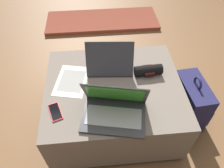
# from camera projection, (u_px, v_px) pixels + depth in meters

# --- Properties ---
(ground_plane) EXTENTS (14.00, 14.00, 0.00)m
(ground_plane) POSITION_uv_depth(u_px,v_px,m) (114.00, 120.00, 1.82)
(ground_plane) COLOR brown
(ottoman) EXTENTS (0.94, 0.80, 0.44)m
(ottoman) POSITION_uv_depth(u_px,v_px,m) (114.00, 104.00, 1.66)
(ottoman) COLOR #3D3832
(ottoman) RESTS_ON ground_plane
(laptop_near) EXTENTS (0.42, 0.33, 0.25)m
(laptop_near) POSITION_uv_depth(u_px,v_px,m) (114.00, 109.00, 1.30)
(laptop_near) COLOR #333338
(laptop_near) RESTS_ON ottoman
(laptop_far) EXTENTS (0.35, 0.28, 0.25)m
(laptop_far) POSITION_uv_depth(u_px,v_px,m) (110.00, 63.00, 1.58)
(laptop_far) COLOR #333338
(laptop_far) RESTS_ON ottoman
(cell_phone) EXTENTS (0.11, 0.15, 0.01)m
(cell_phone) POSITION_uv_depth(u_px,v_px,m) (55.00, 112.00, 1.35)
(cell_phone) COLOR red
(cell_phone) RESTS_ON ottoman
(backpack) EXTENTS (0.25, 0.37, 0.46)m
(backpack) POSITION_uv_depth(u_px,v_px,m) (191.00, 102.00, 1.71)
(backpack) COLOR #23234C
(backpack) RESTS_ON ground_plane
(paper_sheet) EXTENTS (0.27, 0.33, 0.00)m
(paper_sheet) POSITION_uv_depth(u_px,v_px,m) (72.00, 81.00, 1.53)
(paper_sheet) COLOR silver
(paper_sheet) RESTS_ON ottoman
(wrist_brace) EXTENTS (0.20, 0.10, 0.07)m
(wrist_brace) POSITION_uv_depth(u_px,v_px,m) (148.00, 70.00, 1.55)
(wrist_brace) COLOR black
(wrist_brace) RESTS_ON ottoman
(fireplace_hearth) EXTENTS (1.40, 0.50, 0.04)m
(fireplace_hearth) POSITION_uv_depth(u_px,v_px,m) (102.00, 21.00, 2.79)
(fireplace_hearth) COLOR brown
(fireplace_hearth) RESTS_ON ground_plane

